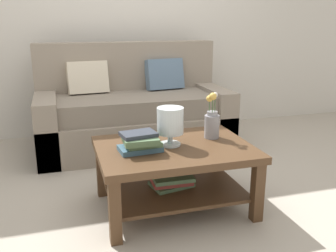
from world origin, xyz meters
TOP-DOWN VIEW (x-y plane):
  - ground_plane at (0.00, 0.00)m, footprint 10.00×10.00m
  - back_wall at (0.00, 1.65)m, footprint 6.40×0.12m
  - couch at (-0.10, 0.97)m, footprint 1.90×0.90m
  - coffee_table at (-0.10, -0.43)m, footprint 1.05×0.77m
  - book_stack_main at (-0.34, -0.47)m, footprint 0.29×0.22m
  - glass_hurricane_vase at (-0.12, -0.41)m, footprint 0.18×0.18m
  - flower_pitcher at (0.22, -0.33)m, footprint 0.11×0.11m

SIDE VIEW (x-z plane):
  - ground_plane at x=0.00m, z-range 0.00..0.00m
  - coffee_table at x=-0.10m, z-range 0.10..0.56m
  - couch at x=-0.10m, z-range -0.17..0.89m
  - book_stack_main at x=-0.34m, z-range 0.46..0.59m
  - flower_pitcher at x=0.22m, z-range 0.41..0.75m
  - glass_hurricane_vase at x=-0.12m, z-range 0.49..0.76m
  - back_wall at x=0.00m, z-range 0.00..2.70m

